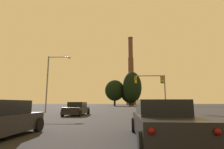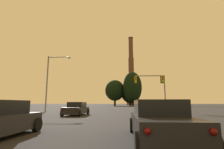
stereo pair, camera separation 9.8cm
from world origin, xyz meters
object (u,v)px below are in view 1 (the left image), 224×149
(sedan_left_lane_front, at_px, (77,109))
(smokestack, at_px, (131,77))
(street_lamp, at_px, (51,77))
(traffic_light_overhead_right, at_px, (154,84))
(sedan_right_lane_third, at_px, (161,121))

(sedan_left_lane_front, height_order, smokestack, smokestack)
(sedan_left_lane_front, relative_size, smokestack, 0.10)
(street_lamp, distance_m, smokestack, 99.77)
(sedan_left_lane_front, bearing_deg, smokestack, 85.45)
(traffic_light_overhead_right, distance_m, street_lamp, 16.09)
(street_lamp, bearing_deg, sedan_left_lane_front, -48.85)
(sedan_left_lane_front, xyz_separation_m, traffic_light_overhead_right, (10.14, 8.23, 3.67))
(sedan_right_lane_third, relative_size, street_lamp, 0.55)
(sedan_left_lane_front, distance_m, traffic_light_overhead_right, 13.57)
(traffic_light_overhead_right, relative_size, smokestack, 0.12)
(sedan_right_lane_third, relative_size, smokestack, 0.10)
(sedan_right_lane_third, bearing_deg, traffic_light_overhead_right, 80.65)
(traffic_light_overhead_right, xyz_separation_m, smokestack, (2.05, 95.58, 14.94))
(street_lamp, bearing_deg, sedan_right_lane_third, -58.19)
(sedan_left_lane_front, bearing_deg, sedan_right_lane_third, -61.80)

